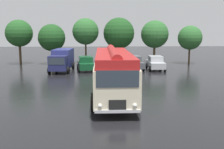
% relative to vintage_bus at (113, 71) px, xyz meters
% --- Properties ---
extents(ground_plane, '(120.00, 120.00, 0.00)m').
position_rel_vintage_bus_xyz_m(ground_plane, '(0.72, -0.22, -1.89)').
color(ground_plane, black).
extents(vintage_bus, '(2.96, 10.15, 3.49)m').
position_rel_vintage_bus_xyz_m(vintage_bus, '(0.00, 0.00, 0.00)').
color(vintage_bus, beige).
rests_on(vintage_bus, ground).
extents(car_near_left, '(2.38, 4.39, 1.66)m').
position_rel_vintage_bus_xyz_m(car_near_left, '(-2.57, 12.78, -1.05)').
color(car_near_left, '#144C28').
rests_on(car_near_left, ground).
extents(car_mid_left, '(1.98, 4.21, 1.66)m').
position_rel_vintage_bus_xyz_m(car_mid_left, '(0.14, 13.35, -1.05)').
color(car_mid_left, '#B7BABF').
rests_on(car_mid_left, ground).
extents(car_mid_right, '(2.32, 4.37, 1.66)m').
position_rel_vintage_bus_xyz_m(car_mid_right, '(3.18, 13.35, -1.05)').
color(car_mid_right, '#4C5156').
rests_on(car_mid_right, ground).
extents(car_far_right, '(2.07, 4.26, 1.66)m').
position_rel_vintage_bus_xyz_m(car_far_right, '(5.80, 13.01, -1.05)').
color(car_far_right, '#B7BABF').
rests_on(car_far_right, ground).
extents(box_van, '(2.55, 5.86, 2.50)m').
position_rel_vintage_bus_xyz_m(box_van, '(-5.30, 12.66, -0.53)').
color(box_van, navy).
rests_on(box_van, ground).
extents(tree_far_left, '(3.69, 3.69, 6.15)m').
position_rel_vintage_bus_xyz_m(tree_far_left, '(-12.06, 18.86, 2.35)').
color(tree_far_left, '#4C3823').
rests_on(tree_far_left, ground).
extents(tree_left_of_centre, '(3.72, 3.72, 5.56)m').
position_rel_vintage_bus_xyz_m(tree_left_of_centre, '(-7.61, 18.61, 1.78)').
color(tree_left_of_centre, '#4C3823').
rests_on(tree_left_of_centre, ground).
extents(tree_centre, '(3.73, 3.73, 6.41)m').
position_rel_vintage_bus_xyz_m(tree_centre, '(-3.02, 19.69, 2.59)').
color(tree_centre, '#4C3823').
rests_on(tree_centre, ground).
extents(tree_right_of_centre, '(4.42, 4.42, 6.50)m').
position_rel_vintage_bus_xyz_m(tree_right_of_centre, '(1.88, 19.66, 2.47)').
color(tree_right_of_centre, '#4C3823').
rests_on(tree_right_of_centre, ground).
extents(tree_far_right, '(3.94, 3.94, 6.12)m').
position_rel_vintage_bus_xyz_m(tree_far_right, '(6.92, 19.63, 2.24)').
color(tree_far_right, '#4C3823').
rests_on(tree_far_right, ground).
extents(tree_extra_right, '(3.35, 3.35, 5.36)m').
position_rel_vintage_bus_xyz_m(tree_extra_right, '(11.78, 18.18, 1.72)').
color(tree_extra_right, '#4C3823').
rests_on(tree_extra_right, ground).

